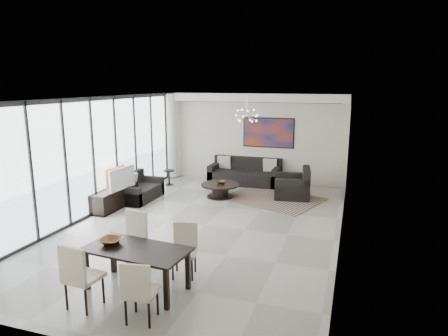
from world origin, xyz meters
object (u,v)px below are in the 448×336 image
at_px(sofa_main, 245,175).
at_px(television, 119,178).
at_px(dining_table, 136,254).
at_px(tv_console, 115,198).
at_px(coffee_table, 220,190).

xyz_separation_m(sofa_main, television, (-2.44, -3.53, 0.52)).
bearing_deg(dining_table, tv_console, 127.65).
bearing_deg(tv_console, television, 5.28).
bearing_deg(sofa_main, tv_console, -126.32).
height_order(tv_console, television, television).
xyz_separation_m(coffee_table, television, (-2.17, -1.78, 0.58)).
xyz_separation_m(television, dining_table, (2.61, -3.61, -0.20)).
height_order(coffee_table, dining_table, dining_table).
height_order(sofa_main, tv_console, sofa_main).
xyz_separation_m(coffee_table, sofa_main, (0.27, 1.74, 0.06)).
relative_size(television, dining_table, 0.58).
distance_m(sofa_main, dining_table, 7.14).
height_order(coffee_table, sofa_main, sofa_main).
distance_m(sofa_main, tv_console, 4.40).
xyz_separation_m(sofa_main, tv_console, (-2.60, -3.54, -0.02)).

